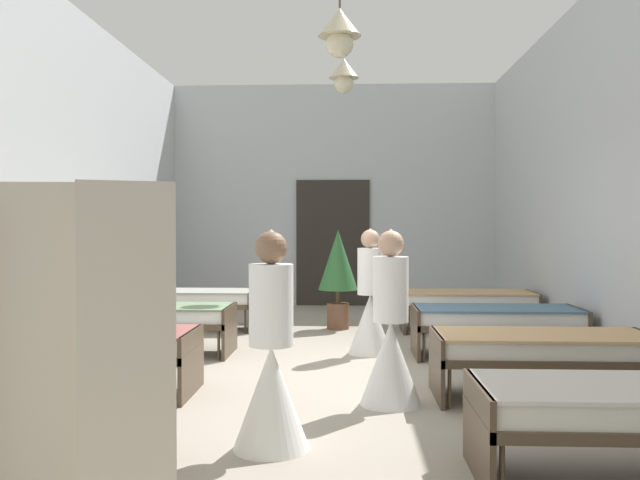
# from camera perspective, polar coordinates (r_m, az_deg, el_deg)

# --- Properties ---
(ground_plane) EXTENTS (6.73, 12.54, 0.10)m
(ground_plane) POSITION_cam_1_polar(r_m,az_deg,el_deg) (7.00, -0.16, -11.67)
(ground_plane) COLOR #9E9384
(room_shell) EXTENTS (6.53, 12.14, 4.23)m
(room_shell) POSITION_cam_1_polar(r_m,az_deg,el_deg) (8.18, 0.29, 5.46)
(room_shell) COLOR silver
(room_shell) RESTS_ON ground
(bed_right_row_0) EXTENTS (1.90, 0.84, 0.57)m
(bed_right_row_0) POSITION_cam_1_polar(r_m,az_deg,el_deg) (4.44, 25.51, -12.80)
(bed_right_row_0) COLOR #473828
(bed_right_row_0) RESTS_ON ground
(bed_left_row_1) EXTENTS (1.90, 0.84, 0.57)m
(bed_left_row_1) POSITION_cam_1_polar(r_m,az_deg,el_deg) (6.41, -19.12, -8.48)
(bed_left_row_1) COLOR #473828
(bed_left_row_1) RESTS_ON ground
(bed_right_row_1) EXTENTS (1.90, 0.84, 0.57)m
(bed_right_row_1) POSITION_cam_1_polar(r_m,az_deg,el_deg) (6.20, 18.57, -8.80)
(bed_right_row_1) COLOR #473828
(bed_right_row_1) RESTS_ON ground
(bed_left_row_2) EXTENTS (1.90, 0.84, 0.57)m
(bed_left_row_2) POSITION_cam_1_polar(r_m,az_deg,el_deg) (8.18, -14.17, -6.37)
(bed_left_row_2) COLOR #473828
(bed_left_row_2) RESTS_ON ground
(bed_right_row_2) EXTENTS (1.90, 0.84, 0.57)m
(bed_right_row_2) POSITION_cam_1_polar(r_m,az_deg,el_deg) (8.02, 14.81, -6.52)
(bed_right_row_2) COLOR #473828
(bed_right_row_2) RESTS_ON ground
(bed_left_row_3) EXTENTS (1.90, 0.84, 0.57)m
(bed_left_row_3) POSITION_cam_1_polar(r_m,az_deg,el_deg) (10.01, -11.02, -5.00)
(bed_left_row_3) COLOR #473828
(bed_left_row_3) RESTS_ON ground
(bed_right_row_3) EXTENTS (1.90, 0.84, 0.57)m
(bed_right_row_3) POSITION_cam_1_polar(r_m,az_deg,el_deg) (9.87, 12.46, -5.08)
(bed_right_row_3) COLOR #473828
(bed_right_row_3) RESTS_ON ground
(nurse_near_aisle) EXTENTS (0.52, 0.52, 1.49)m
(nurse_near_aisle) POSITION_cam_1_polar(r_m,az_deg,el_deg) (5.73, 6.04, -8.65)
(nurse_near_aisle) COLOR white
(nurse_near_aisle) RESTS_ON ground
(nurse_mid_aisle) EXTENTS (0.52, 0.52, 1.49)m
(nurse_mid_aisle) POSITION_cam_1_polar(r_m,az_deg,el_deg) (7.97, 4.29, -5.89)
(nurse_mid_aisle) COLOR white
(nurse_mid_aisle) RESTS_ON ground
(nurse_far_aisle) EXTENTS (0.52, 0.52, 1.49)m
(nurse_far_aisle) POSITION_cam_1_polar(r_m,az_deg,el_deg) (4.59, -4.18, -11.08)
(nurse_far_aisle) COLOR white
(nurse_far_aisle) RESTS_ON ground
(patient_seated_primary) EXTENTS (0.44, 0.44, 0.80)m
(patient_seated_primary) POSITION_cam_1_polar(r_m,az_deg,el_deg) (6.19, -16.28, -4.78)
(patient_seated_primary) COLOR #515B70
(patient_seated_primary) RESTS_ON bed_left_row_1
(potted_plant) EXTENTS (0.58, 0.58, 1.46)m
(potted_plant) POSITION_cam_1_polar(r_m,az_deg,el_deg) (9.83, 1.55, -2.29)
(potted_plant) COLOR brown
(potted_plant) RESTS_ON ground
(privacy_screen) EXTENTS (1.25, 0.19, 1.70)m
(privacy_screen) POSITION_cam_1_polar(r_m,az_deg,el_deg) (3.27, -23.11, -10.43)
(privacy_screen) COLOR #BCB29E
(privacy_screen) RESTS_ON ground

